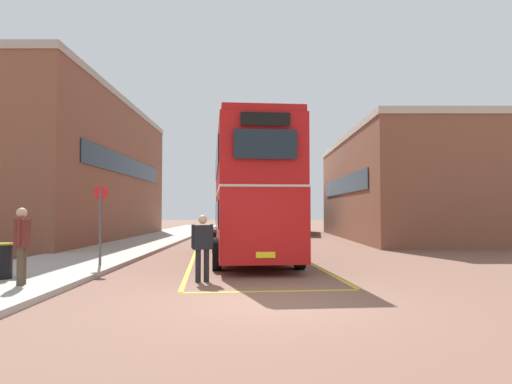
# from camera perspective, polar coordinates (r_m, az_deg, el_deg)

# --- Properties ---
(ground_plane) EXTENTS (135.60, 135.60, 0.00)m
(ground_plane) POSITION_cam_1_polar(r_m,az_deg,el_deg) (23.64, 0.77, -6.71)
(ground_plane) COLOR brown
(sidewalk_left) EXTENTS (4.00, 57.60, 0.14)m
(sidewalk_left) POSITION_cam_1_polar(r_m,az_deg,el_deg) (26.77, -13.41, -5.98)
(sidewalk_left) COLOR #A39E93
(sidewalk_left) RESTS_ON ground
(brick_building_left) EXTENTS (5.95, 20.61, 8.58)m
(brick_building_left) POSITION_cam_1_polar(r_m,az_deg,el_deg) (30.39, -20.60, 2.52)
(brick_building_left) COLOR brown
(brick_building_left) RESTS_ON ground
(depot_building_right) EXTENTS (8.77, 18.05, 6.68)m
(depot_building_right) POSITION_cam_1_polar(r_m,az_deg,el_deg) (31.94, 18.55, 0.55)
(depot_building_right) COLOR brown
(depot_building_right) RESTS_ON ground
(double_decker_bus) EXTENTS (3.48, 9.89, 4.75)m
(double_decker_bus) POSITION_cam_1_polar(r_m,az_deg,el_deg) (17.22, -0.52, 0.02)
(double_decker_bus) COLOR black
(double_decker_bus) RESTS_ON ground
(single_deck_bus) EXTENTS (3.55, 8.90, 3.02)m
(single_deck_bus) POSITION_cam_1_polar(r_m,az_deg,el_deg) (37.36, 4.66, -2.58)
(single_deck_bus) COLOR black
(single_deck_bus) RESTS_ON ground
(pedestrian_boarding) EXTENTS (0.54, 0.37, 1.70)m
(pedestrian_boarding) POSITION_cam_1_polar(r_m,az_deg,el_deg) (11.91, -6.44, -6.28)
(pedestrian_boarding) COLOR black
(pedestrian_boarding) RESTS_ON ground
(pedestrian_waiting_far) EXTENTS (0.30, 0.57, 1.73)m
(pedestrian_waiting_far) POSITION_cam_1_polar(r_m,az_deg,el_deg) (11.74, -26.68, -5.29)
(pedestrian_waiting_far) COLOR #473828
(pedestrian_waiting_far) RESTS_ON sidewalk_left
(litter_bin) EXTENTS (0.51, 0.51, 0.87)m
(litter_bin) POSITION_cam_1_polar(r_m,az_deg,el_deg) (13.05, -28.65, -7.44)
(litter_bin) COLOR black
(litter_bin) RESTS_ON sidewalk_left
(bus_stop_sign) EXTENTS (0.44, 0.10, 2.44)m
(bus_stop_sign) POSITION_cam_1_polar(r_m,az_deg,el_deg) (15.00, -18.42, -2.91)
(bus_stop_sign) COLOR #4C4C51
(bus_stop_sign) RESTS_ON sidewalk_left
(bay_marking_yellow) EXTENTS (5.29, 12.08, 0.01)m
(bay_marking_yellow) POSITION_cam_1_polar(r_m,az_deg,el_deg) (15.46, -0.29, -9.02)
(bay_marking_yellow) COLOR gold
(bay_marking_yellow) RESTS_ON ground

